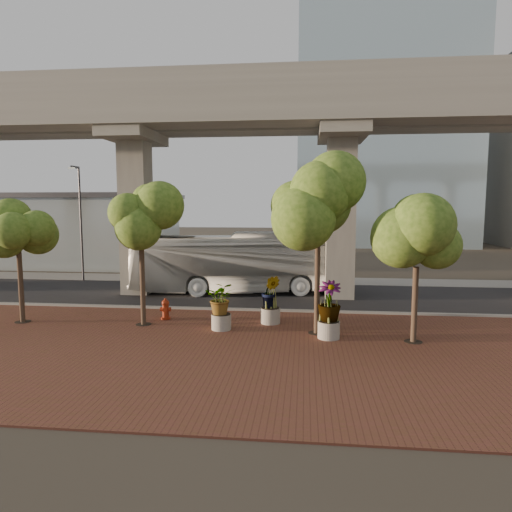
# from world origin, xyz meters

# --- Properties ---
(ground) EXTENTS (160.00, 160.00, 0.00)m
(ground) POSITION_xyz_m (0.00, 0.00, 0.00)
(ground) COLOR #373128
(ground) RESTS_ON ground
(brick_plaza) EXTENTS (70.00, 13.00, 0.06)m
(brick_plaza) POSITION_xyz_m (0.00, -8.00, 0.03)
(brick_plaza) COLOR brown
(brick_plaza) RESTS_ON ground
(asphalt_road) EXTENTS (90.00, 8.00, 0.04)m
(asphalt_road) POSITION_xyz_m (0.00, 2.00, 0.02)
(asphalt_road) COLOR black
(asphalt_road) RESTS_ON ground
(curb_strip) EXTENTS (70.00, 0.25, 0.16)m
(curb_strip) POSITION_xyz_m (0.00, -2.00, 0.08)
(curb_strip) COLOR gray
(curb_strip) RESTS_ON ground
(far_sidewalk) EXTENTS (90.00, 3.00, 0.06)m
(far_sidewalk) POSITION_xyz_m (0.00, 7.50, 0.03)
(far_sidewalk) COLOR gray
(far_sidewalk) RESTS_ON ground
(transit_viaduct) EXTENTS (72.00, 5.60, 12.40)m
(transit_viaduct) POSITION_xyz_m (0.00, 2.00, 7.29)
(transit_viaduct) COLOR gray
(transit_viaduct) RESTS_ON ground
(station_pavilion) EXTENTS (23.00, 13.00, 6.30)m
(station_pavilion) POSITION_xyz_m (-20.00, 16.00, 3.22)
(station_pavilion) COLOR #A3B4BB
(station_pavilion) RESTS_ON ground
(transit_bus) EXTENTS (13.37, 4.91, 3.64)m
(transit_bus) POSITION_xyz_m (0.17, 2.85, 1.82)
(transit_bus) COLOR silver
(transit_bus) RESTS_ON ground
(fire_hydrant) EXTENTS (0.49, 0.44, 0.98)m
(fire_hydrant) POSITION_xyz_m (-2.40, -4.11, 0.53)
(fire_hydrant) COLOR maroon
(fire_hydrant) RESTS_ON ground
(planter_front) EXTENTS (1.88, 1.88, 2.06)m
(planter_front) POSITION_xyz_m (0.50, -5.56, 1.31)
(planter_front) COLOR gray
(planter_front) RESTS_ON ground
(planter_right) EXTENTS (2.16, 2.16, 2.30)m
(planter_right) POSITION_xyz_m (5.00, -6.36, 1.46)
(planter_right) COLOR gray
(planter_right) RESTS_ON ground
(planter_left) EXTENTS (1.97, 1.97, 2.17)m
(planter_left) POSITION_xyz_m (2.50, -4.29, 1.38)
(planter_left) COLOR #A7A597
(planter_left) RESTS_ON ground
(street_tree_far_west) EXTENTS (3.54, 3.54, 5.94)m
(street_tree_far_west) POSITION_xyz_m (-8.71, -5.29, 4.37)
(street_tree_far_west) COLOR #493729
(street_tree_far_west) RESTS_ON ground
(street_tree_near_west) EXTENTS (3.15, 3.15, 6.27)m
(street_tree_near_west) POSITION_xyz_m (-3.09, -5.14, 4.87)
(street_tree_near_west) COLOR #493729
(street_tree_near_west) RESTS_ON ground
(street_tree_near_east) EXTENTS (3.95, 3.95, 7.05)m
(street_tree_near_east) POSITION_xyz_m (4.53, -5.70, 5.29)
(street_tree_near_east) COLOR #493729
(street_tree_near_east) RESTS_ON ground
(street_tree_far_east) EXTENTS (3.58, 3.58, 5.63)m
(street_tree_far_east) POSITION_xyz_m (8.25, -6.50, 4.04)
(street_tree_far_east) COLOR #493729
(street_tree_far_east) RESTS_ON ground
(streetlamp_west) EXTENTS (0.39, 1.14, 7.90)m
(streetlamp_west) POSITION_xyz_m (-11.50, 5.84, 4.61)
(streetlamp_west) COLOR #2A292E
(streetlamp_west) RESTS_ON ground
(streetlamp_east) EXTENTS (0.37, 1.08, 7.44)m
(streetlamp_east) POSITION_xyz_m (7.09, 5.99, 4.34)
(streetlamp_east) COLOR #2B2A2F
(streetlamp_east) RESTS_ON ground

